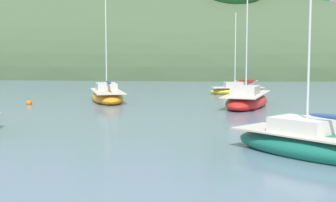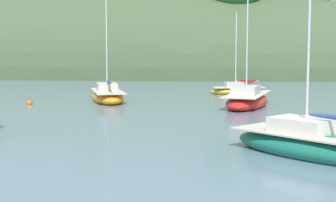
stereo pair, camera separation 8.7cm
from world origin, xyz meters
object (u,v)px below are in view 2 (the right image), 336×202
object	(u,v)px
sailboat_teal_outer	(313,145)
mooring_buoy_channel	(30,103)
sailboat_red_portside	(247,100)
sailboat_white_near	(238,90)
sailboat_grey_yawl	(108,96)

from	to	relation	value
sailboat_teal_outer	mooring_buoy_channel	world-z (taller)	sailboat_teal_outer
sailboat_red_portside	mooring_buoy_channel	bearing A→B (deg)	-176.82
sailboat_white_near	sailboat_red_portside	size ratio (longest dim) A/B	0.72
sailboat_white_near	sailboat_grey_yawl	xyz separation A→B (m)	(-10.06, -8.04, 0.08)
sailboat_teal_outer	sailboat_red_portside	xyz separation A→B (m)	(-2.18, 16.32, 0.03)
sailboat_white_near	sailboat_red_portside	world-z (taller)	sailboat_red_portside
sailboat_white_near	sailboat_grey_yawl	world-z (taller)	sailboat_grey_yawl
sailboat_grey_yawl	sailboat_red_portside	size ratio (longest dim) A/B	0.81
sailboat_white_near	sailboat_red_portside	bearing A→B (deg)	-86.29
sailboat_white_near	sailboat_grey_yawl	size ratio (longest dim) A/B	0.89
sailboat_teal_outer	sailboat_grey_yawl	xyz separation A→B (m)	(-12.90, 18.53, -0.00)
sailboat_teal_outer	sailboat_white_near	xyz separation A→B (m)	(-2.84, 26.57, -0.08)
sailboat_red_portside	mooring_buoy_channel	xyz separation A→B (m)	(-15.80, -0.88, -0.33)
sailboat_teal_outer	sailboat_white_near	distance (m)	26.72
sailboat_red_portside	sailboat_teal_outer	bearing A→B (deg)	-82.40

